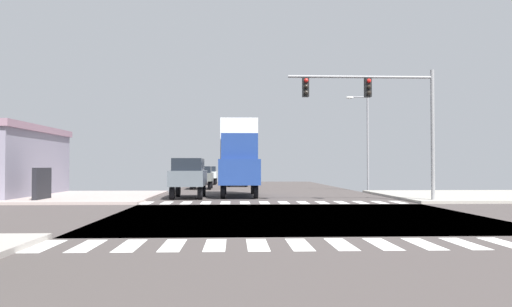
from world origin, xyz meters
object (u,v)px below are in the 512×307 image
Objects in this scene: suv_crossing_3 at (237,171)px; sedan_trailing_2 at (208,174)px; street_lamp at (364,133)px; box_truck_leading_1 at (239,155)px; sedan_queued_1 at (202,175)px; suv_nearside_1 at (189,174)px; traffic_signal_mast at (377,103)px.

suv_crossing_3 reaches higher than sedan_trailing_2.
street_lamp is 11.99m from box_truck_leading_1.
sedan_trailing_2 is at bearing 130.20° from street_lamp.
street_lamp is 1.70× the size of sedan_queued_1.
street_lamp is 19.97m from sedan_trailing_2.
street_lamp is 15.73m from suv_nearside_1.
street_lamp is at bearing 78.80° from traffic_signal_mast.
suv_nearside_1 is at bearing 80.70° from suv_crossing_3.
street_lamp is 13.97m from suv_crossing_3.
box_truck_leading_1 is (-9.71, -6.77, -1.87)m from street_lamp.
suv_crossing_3 is at bearing 135.42° from street_lamp.
traffic_signal_mast is 1.78× the size of sedan_trailing_2.
street_lamp reaches higher than box_truck_leading_1.
traffic_signal_mast reaches higher than box_truck_leading_1.
suv_crossing_3 reaches higher than sedan_queued_1.
street_lamp is at bearing 163.06° from sedan_queued_1.
sedan_trailing_2 is (0.00, 23.80, -0.28)m from suv_nearside_1.
suv_crossing_3 is at bearing 107.43° from traffic_signal_mast.
sedan_queued_1 and sedan_trailing_2 have the same top height.
street_lamp is 1.02× the size of box_truck_leading_1.
suv_nearside_1 is at bearing -145.45° from street_lamp.
box_truck_leading_1 reaches higher than suv_crossing_3.
traffic_signal_mast is at bearing 120.81° from sedan_queued_1.
box_truck_leading_1 is 22.07m from sedan_trailing_2.
suv_crossing_3 is at bearing -90.00° from box_truck_leading_1.
suv_crossing_3 is 1.07× the size of sedan_queued_1.
suv_nearside_1 is 3.78m from box_truck_leading_1.
street_lamp reaches higher than sedan_trailing_2.
traffic_signal_mast is at bearing 156.77° from suv_nearside_1.
sedan_queued_1 is (-3.00, -5.70, -0.28)m from suv_crossing_3.
traffic_signal_mast reaches higher than suv_crossing_3.
sedan_queued_1 is at bearing 120.81° from traffic_signal_mast.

